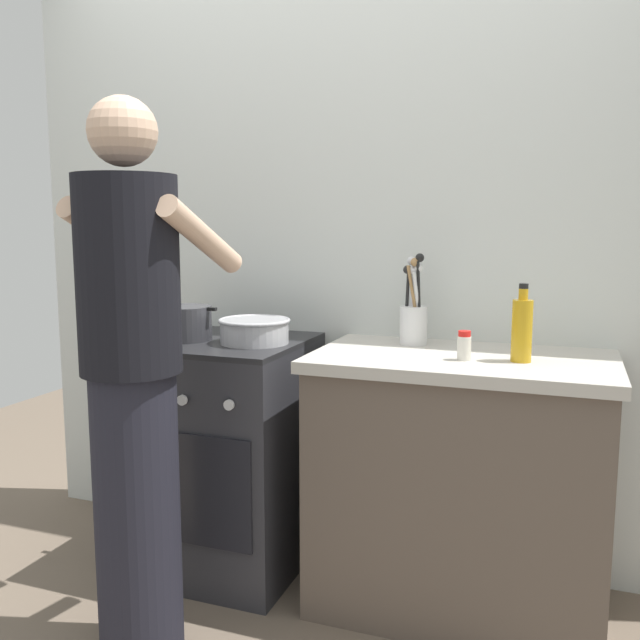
# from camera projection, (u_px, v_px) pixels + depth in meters

# --- Properties ---
(ground) EXTENTS (6.00, 6.00, 0.00)m
(ground) POSITION_uv_depth(u_px,v_px,m) (296.00, 597.00, 2.46)
(ground) COLOR #6B5B4C
(back_wall) EXTENTS (3.20, 0.10, 2.50)m
(back_wall) POSITION_uv_depth(u_px,v_px,m) (389.00, 247.00, 2.69)
(back_wall) COLOR silver
(back_wall) RESTS_ON ground
(countertop) EXTENTS (1.00, 0.60, 0.90)m
(countertop) POSITION_uv_depth(u_px,v_px,m) (458.00, 483.00, 2.35)
(countertop) COLOR brown
(countertop) RESTS_ON ground
(stove_range) EXTENTS (0.60, 0.62, 0.90)m
(stove_range) POSITION_uv_depth(u_px,v_px,m) (227.00, 453.00, 2.66)
(stove_range) COLOR #2D2D33
(stove_range) RESTS_ON ground
(pot) EXTENTS (0.27, 0.20, 0.13)m
(pot) POSITION_uv_depth(u_px,v_px,m) (185.00, 323.00, 2.59)
(pot) COLOR #38383D
(pot) RESTS_ON stove_range
(mixing_bowl) EXTENTS (0.27, 0.27, 0.09)m
(mixing_bowl) POSITION_uv_depth(u_px,v_px,m) (254.00, 330.00, 2.52)
(mixing_bowl) COLOR #B7B7BC
(mixing_bowl) RESTS_ON stove_range
(utensil_crock) EXTENTS (0.10, 0.10, 0.33)m
(utensil_crock) POSITION_uv_depth(u_px,v_px,m) (414.00, 316.00, 2.49)
(utensil_crock) COLOR silver
(utensil_crock) RESTS_ON countertop
(spice_bottle) EXTENTS (0.04, 0.04, 0.10)m
(spice_bottle) POSITION_uv_depth(u_px,v_px,m) (464.00, 346.00, 2.20)
(spice_bottle) COLOR silver
(spice_bottle) RESTS_ON countertop
(oil_bottle) EXTENTS (0.07, 0.07, 0.25)m
(oil_bottle) POSITION_uv_depth(u_px,v_px,m) (522.00, 329.00, 2.17)
(oil_bottle) COLOR gold
(oil_bottle) RESTS_ON countertop
(person) EXTENTS (0.41, 0.50, 1.70)m
(person) POSITION_uv_depth(u_px,v_px,m) (133.00, 385.00, 2.04)
(person) COLOR black
(person) RESTS_ON ground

